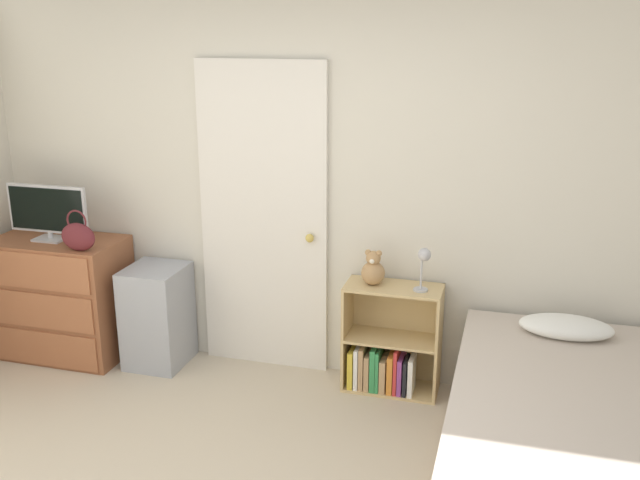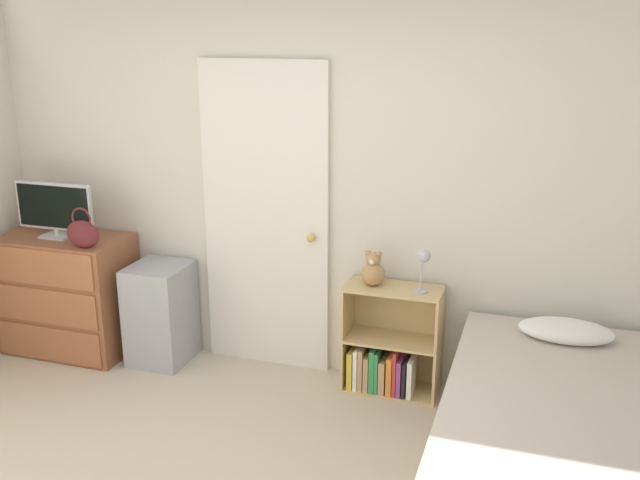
{
  "view_description": "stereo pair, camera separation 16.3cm",
  "coord_description": "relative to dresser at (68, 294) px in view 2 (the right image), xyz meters",
  "views": [
    {
      "loc": [
        1.22,
        -2.3,
        2.29
      ],
      "look_at": [
        0.07,
        1.74,
        1.0
      ],
      "focal_mm": 40.0,
      "sensor_mm": 36.0,
      "label": 1
    },
    {
      "loc": [
        1.38,
        -2.25,
        2.29
      ],
      "look_at": [
        0.07,
        1.74,
        1.0
      ],
      "focal_mm": 40.0,
      "sensor_mm": 36.0,
      "label": 2
    }
  ],
  "objects": [
    {
      "name": "dresser",
      "position": [
        0.0,
        0.0,
        0.0
      ],
      "size": [
        0.9,
        0.51,
        0.85
      ],
      "color": "brown",
      "rests_on": "ground_plane"
    },
    {
      "name": "door_closed",
      "position": [
        1.44,
        0.25,
        0.61
      ],
      "size": [
        0.88,
        0.09,
        2.07
      ],
      "color": "silver",
      "rests_on": "ground_plane"
    },
    {
      "name": "desk_lamp",
      "position": [
        2.53,
        0.08,
        0.48
      ],
      "size": [
        0.1,
        0.1,
        0.28
      ],
      "color": "#B2B2B7",
      "rests_on": "bookshelf"
    },
    {
      "name": "wall_back",
      "position": [
        1.82,
        0.31,
        0.85
      ],
      "size": [
        10.0,
        0.06,
        2.55
      ],
      "color": "beige",
      "rests_on": "ground_plane"
    },
    {
      "name": "bed",
      "position": [
        3.37,
        -0.69,
        -0.14
      ],
      "size": [
        1.17,
        1.91,
        0.67
      ],
      "color": "#996B47",
      "rests_on": "ground_plane"
    },
    {
      "name": "handbag",
      "position": [
        0.31,
        -0.17,
        0.53
      ],
      "size": [
        0.24,
        0.09,
        0.28
      ],
      "color": "#591E23",
      "rests_on": "dresser"
    },
    {
      "name": "storage_bin",
      "position": [
        0.72,
        0.05,
        -0.08
      ],
      "size": [
        0.38,
        0.42,
        0.7
      ],
      "color": "#999EA8",
      "rests_on": "ground_plane"
    },
    {
      "name": "bookshelf",
      "position": [
        2.32,
        0.11,
        -0.17
      ],
      "size": [
        0.61,
        0.28,
        0.71
      ],
      "color": "tan",
      "rests_on": "ground_plane"
    },
    {
      "name": "teddy_bear",
      "position": [
        2.21,
        0.11,
        0.38
      ],
      "size": [
        0.15,
        0.15,
        0.23
      ],
      "color": "tan",
      "rests_on": "bookshelf"
    },
    {
      "name": "tv",
      "position": [
        -0.03,
        -0.01,
        0.63
      ],
      "size": [
        0.6,
        0.16,
        0.38
      ],
      "color": "#B7B7BC",
      "rests_on": "dresser"
    }
  ]
}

